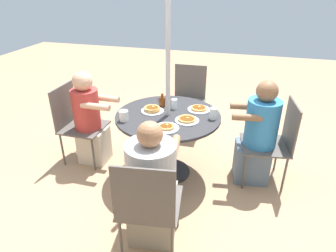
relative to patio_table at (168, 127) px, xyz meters
The scene contains 18 objects.
ground_plane 0.59m from the patio_table, ahead, with size 12.00×12.00×0.00m, color tan.
patio_table is the anchor object (origin of this frame).
umbrella_pole 0.58m from the patio_table, ahead, with size 0.05×0.05×2.34m, color #ADADB2.
patio_chair_north 1.14m from the patio_table, 89.23° to the right, with size 0.48×0.48×0.93m.
patio_chair_east 1.14m from the patio_table, ahead, with size 0.48×0.48×0.93m.
diner_east 0.95m from the patio_table, ahead, with size 0.51×0.32×1.13m.
patio_chair_south 1.14m from the patio_table, 97.60° to the left, with size 0.54×0.54×0.93m.
diner_south 0.95m from the patio_table, 97.60° to the left, with size 0.45×0.58×1.13m.
patio_chair_west 1.14m from the patio_table, behind, with size 0.54×0.54×0.93m.
diner_west 0.95m from the patio_table, behind, with size 0.52×0.39×1.15m.
pancake_plate_a 0.35m from the patio_table, 102.75° to the left, with size 0.25×0.25×0.04m.
pancake_plate_b 0.25m from the patio_table, 10.93° to the right, with size 0.25×0.25×0.06m.
pancake_plate_c 0.29m from the patio_table, 157.72° to the left, with size 0.25×0.25×0.04m.
pancake_plate_d 0.39m from the patio_table, 144.73° to the right, with size 0.25×0.25×0.05m.
syrup_bottle 0.31m from the patio_table, 58.43° to the right, with size 0.09×0.07×0.15m.
coffee_cup 0.51m from the patio_table, 32.26° to the left, with size 0.09×0.09×0.11m.
drinking_glass_a 0.27m from the patio_table, 97.56° to the right, with size 0.06×0.06×0.11m, color silver.
drinking_glass_b 0.52m from the patio_table, behind, with size 0.08×0.08×0.12m, color silver.
Camera 1 is at (-0.76, 2.77, 2.07)m, focal length 32.00 mm.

